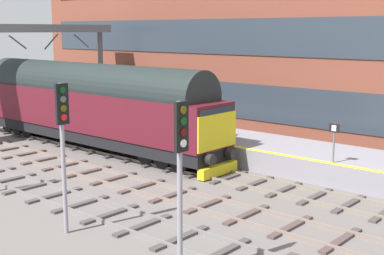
{
  "coord_description": "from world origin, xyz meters",
  "views": [
    {
      "loc": [
        -18.19,
        -16.41,
        6.42
      ],
      "look_at": [
        0.2,
        -0.45,
        1.97
      ],
      "focal_mm": 49.95,
      "sensor_mm": 36.0,
      "label": 1
    }
  ],
  "objects_px": {
    "diesel_locomotive": "(89,103)",
    "waiting_passenger": "(216,118)",
    "signal_post_near": "(180,166)",
    "signal_post_mid": "(63,137)",
    "platform_number_sign": "(334,137)"
  },
  "relations": [
    {
      "from": "signal_post_near",
      "to": "signal_post_mid",
      "type": "height_order",
      "value": "signal_post_mid"
    },
    {
      "from": "diesel_locomotive",
      "to": "waiting_passenger",
      "type": "bearing_deg",
      "value": -66.68
    },
    {
      "from": "platform_number_sign",
      "to": "waiting_passenger",
      "type": "height_order",
      "value": "platform_number_sign"
    },
    {
      "from": "signal_post_mid",
      "to": "waiting_passenger",
      "type": "distance_m",
      "value": 11.84
    },
    {
      "from": "signal_post_near",
      "to": "signal_post_mid",
      "type": "bearing_deg",
      "value": 90.0
    },
    {
      "from": "platform_number_sign",
      "to": "waiting_passenger",
      "type": "relative_size",
      "value": 1.0
    },
    {
      "from": "signal_post_near",
      "to": "waiting_passenger",
      "type": "bearing_deg",
      "value": 34.6
    },
    {
      "from": "signal_post_near",
      "to": "platform_number_sign",
      "type": "height_order",
      "value": "signal_post_near"
    },
    {
      "from": "diesel_locomotive",
      "to": "signal_post_mid",
      "type": "distance_m",
      "value": 12.84
    },
    {
      "from": "signal_post_near",
      "to": "waiting_passenger",
      "type": "relative_size",
      "value": 2.86
    },
    {
      "from": "diesel_locomotive",
      "to": "waiting_passenger",
      "type": "height_order",
      "value": "diesel_locomotive"
    },
    {
      "from": "signal_post_near",
      "to": "waiting_passenger",
      "type": "height_order",
      "value": "signal_post_near"
    },
    {
      "from": "diesel_locomotive",
      "to": "waiting_passenger",
      "type": "distance_m",
      "value": 7.23
    },
    {
      "from": "waiting_passenger",
      "to": "signal_post_near",
      "type": "bearing_deg",
      "value": 144.76
    },
    {
      "from": "diesel_locomotive",
      "to": "waiting_passenger",
      "type": "xyz_separation_m",
      "value": [
        2.86,
        -6.63,
        -0.49
      ]
    }
  ]
}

